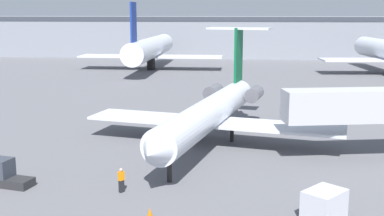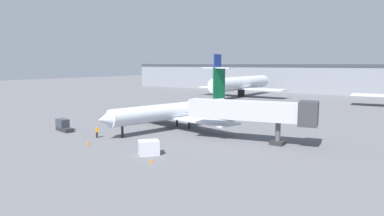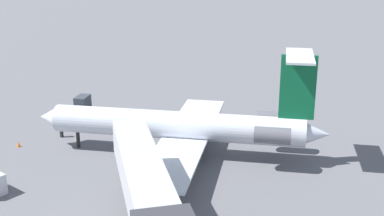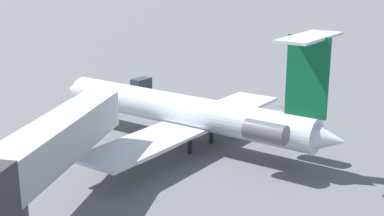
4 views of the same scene
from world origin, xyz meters
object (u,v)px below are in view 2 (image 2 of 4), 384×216
object	(u,v)px
ground_crew_marshaller	(97,132)
baggage_tug_lead	(63,126)
cargo_container_uld	(149,148)
traffic_cone_near	(151,161)
jet_bridge	(258,112)
parked_airliner_west_end	(241,83)
regional_jet	(178,110)
traffic_cone_mid	(88,143)

from	to	relation	value
ground_crew_marshaller	baggage_tug_lead	distance (m)	8.88
cargo_container_uld	baggage_tug_lead	bearing A→B (deg)	171.19
ground_crew_marshaller	traffic_cone_near	size ratio (longest dim) A/B	3.07
traffic_cone_near	ground_crew_marshaller	bearing A→B (deg)	160.59
jet_bridge	parked_airliner_west_end	xyz separation A→B (m)	(-33.00, 60.16, 0.04)
parked_airliner_west_end	regional_jet	bearing A→B (deg)	-73.43
regional_jet	ground_crew_marshaller	xyz separation A→B (m)	(-5.20, -13.26, -2.27)
cargo_container_uld	traffic_cone_mid	xyz separation A→B (m)	(-10.22, -0.87, -0.60)
traffic_cone_near	parked_airliner_west_end	bearing A→B (deg)	109.82
cargo_container_uld	regional_jet	bearing A→B (deg)	115.53
cargo_container_uld	jet_bridge	bearing A→B (deg)	58.63
ground_crew_marshaller	baggage_tug_lead	world-z (taller)	baggage_tug_lead
baggage_tug_lead	jet_bridge	bearing A→B (deg)	18.56
parked_airliner_west_end	jet_bridge	bearing A→B (deg)	-61.25
ground_crew_marshaller	traffic_cone_near	xyz separation A→B (m)	(15.57, -5.48, -0.58)
traffic_cone_near	parked_airliner_west_end	size ratio (longest dim) A/B	0.02
jet_bridge	cargo_container_uld	bearing A→B (deg)	-121.37
regional_jet	traffic_cone_near	size ratio (longest dim) A/B	51.64
baggage_tug_lead	parked_airliner_west_end	size ratio (longest dim) A/B	0.12
regional_jet	baggage_tug_lead	size ratio (longest dim) A/B	6.76
jet_bridge	cargo_container_uld	distance (m)	16.13
jet_bridge	cargo_container_uld	size ratio (longest dim) A/B	6.00
ground_crew_marshaller	baggage_tug_lead	bearing A→B (deg)	176.86
parked_airliner_west_end	traffic_cone_mid	bearing A→B (deg)	-78.92
baggage_tug_lead	cargo_container_uld	xyz separation A→B (m)	(21.77, -3.38, 0.04)
ground_crew_marshaller	traffic_cone_mid	size ratio (longest dim) A/B	3.07
jet_bridge	ground_crew_marshaller	size ratio (longest dim) A/B	10.68
ground_crew_marshaller	traffic_cone_near	world-z (taller)	ground_crew_marshaller
ground_crew_marshaller	parked_airliner_west_end	distance (m)	71.79
baggage_tug_lead	traffic_cone_mid	distance (m)	12.32
parked_airliner_west_end	baggage_tug_lead	bearing A→B (deg)	-87.53
ground_crew_marshaller	jet_bridge	bearing A→B (deg)	26.56
cargo_container_uld	traffic_cone_mid	world-z (taller)	cargo_container_uld
regional_jet	cargo_container_uld	distance (m)	18.03
traffic_cone_mid	jet_bridge	bearing A→B (deg)	37.84
traffic_cone_near	traffic_cone_mid	bearing A→B (deg)	172.36
traffic_cone_mid	parked_airliner_west_end	xyz separation A→B (m)	(-14.59, 74.47, 4.19)
cargo_container_uld	parked_airliner_west_end	xyz separation A→B (m)	(-24.81, 73.60, 3.58)
jet_bridge	traffic_cone_near	distance (m)	17.46
traffic_cone_mid	parked_airliner_west_end	bearing A→B (deg)	101.08
ground_crew_marshaller	parked_airliner_west_end	bearing A→B (deg)	99.55
parked_airliner_west_end	traffic_cone_near	bearing A→B (deg)	-70.18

